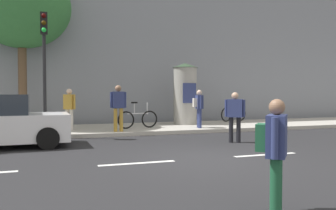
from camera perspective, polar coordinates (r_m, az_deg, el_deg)
The scene contains 14 objects.
ground_plane at distance 8.90m, azimuth 5.99°, elevation -8.53°, with size 80.00×80.00×0.00m, color #232326.
sidewalk_curb at distance 15.45m, azimuth -5.05°, elevation -3.76°, with size 36.00×4.00×0.15m, color #B2ADA3.
lane_markings at distance 8.89m, azimuth 5.99°, elevation -8.51°, with size 25.80×0.16×0.01m.
building_backdrop at distance 20.52m, azimuth -8.52°, elevation 10.97°, with size 36.00×5.00×9.66m, color gray.
traffic_light at distance 13.24m, azimuth -19.13°, elevation 7.86°, with size 0.24×0.45×4.23m.
poster_column at distance 16.69m, azimuth 2.74°, elevation 1.88°, with size 1.19×1.19×2.84m.
street_tree at distance 16.76m, azimuth -22.32°, elevation 14.21°, with size 4.07×4.07×6.82m.
pedestrian_tallest at distance 11.76m, azimuth 10.61°, elevation -1.25°, with size 0.56×0.47×1.63m.
pedestrian_in_red_top at distance 4.96m, azimuth 16.65°, elevation -6.28°, with size 0.53×0.53×1.54m.
pedestrian_with_bag at distance 13.59m, azimuth -7.93°, elevation 0.13°, with size 0.62×0.25×1.75m.
pedestrian_with_backpack at distance 14.45m, azimuth -15.45°, elevation -0.17°, with size 0.46×0.46×1.62m.
pedestrian_near_pole at distance 14.94m, azimuth 4.93°, elevation -0.02°, with size 0.44×0.66×1.58m.
bicycle_leaning at distance 14.78m, azimuth -4.81°, elevation -2.21°, with size 1.76×0.34×1.09m.
bicycle_upright at distance 18.63m, azimuth 10.42°, elevation -1.37°, with size 1.71×0.57×1.09m.
Camera 1 is at (-3.70, -7.93, 1.63)m, focal length 38.24 mm.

